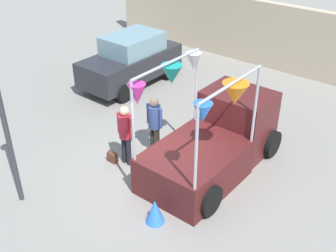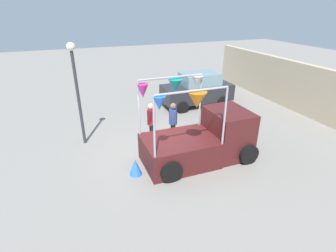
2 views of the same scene
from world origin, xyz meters
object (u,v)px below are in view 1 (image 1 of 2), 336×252
Objects in this scene: handbag at (113,157)px; folded_kite_bundle_azure at (155,211)px; parked_car at (131,60)px; person_vendor at (154,120)px; vendor_truck at (218,137)px; person_customer at (125,130)px.

handbag is 0.47× the size of folded_kite_bundle_azure.
parked_car is 7.55m from folded_kite_bundle_azure.
handbag is at bearing -52.87° from parked_car.
parked_car reaches higher than handbag.
vendor_truck is at bearing 20.43° from person_vendor.
person_customer is 2.53m from folded_kite_bundle_azure.
person_customer is 1.00× the size of person_vendor.
parked_car reaches higher than folded_kite_bundle_azure.
handbag is at bearing 156.56° from folded_kite_bundle_azure.
vendor_truck is 1.02× the size of parked_car.
handbag is (-2.26, -1.68, -0.72)m from vendor_truck.
parked_car is 5.18m from handbag.
vendor_truck reaches higher than handbag.
person_vendor is (0.27, 0.87, -0.00)m from person_customer.
folded_kite_bundle_azure is (0.16, -2.73, -0.56)m from vendor_truck.
folded_kite_bundle_azure is (5.51, -5.13, -0.64)m from parked_car.
person_vendor is at bearing -159.57° from vendor_truck.
vendor_truck is at bearing 36.60° from handbag.
person_customer is 1.00m from handbag.
parked_car reaches higher than person_vendor.
parked_car reaches higher than person_customer.
handbag is at bearing -150.26° from person_customer.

